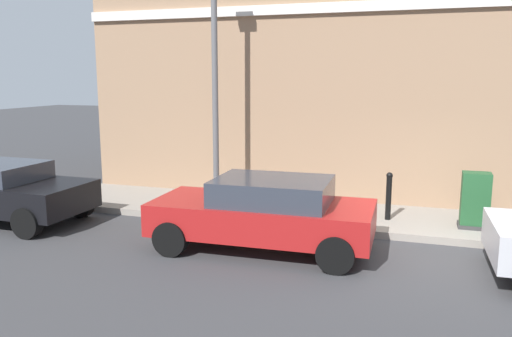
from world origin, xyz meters
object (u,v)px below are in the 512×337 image
Objects in this scene: utility_cabinet at (475,202)px; bollard_far_kerb at (321,198)px; car_red at (265,212)px; bollard_near_cabinet at (389,194)px; lamppost at (215,72)px.

utility_cabinet reaches higher than bollard_far_kerb.
car_red is 3.96× the size of bollard_near_cabinet.
bollard_far_kerb is at bearing 102.01° from utility_cabinet.
bollard_far_kerb is (1.55, -0.77, -0.02)m from car_red.
bollard_near_cabinet is at bearing 86.67° from utility_cabinet.
bollard_near_cabinet is at bearing -60.56° from bollard_far_kerb.
car_red is 3.96× the size of bollard_far_kerb.
utility_cabinet is 6.30m from lamppost.
car_red reaches higher than utility_cabinet.
bollard_far_kerb is at bearing -106.12° from lamppost.
car_red reaches higher than bollard_far_kerb.
utility_cabinet is 1.72m from bollard_near_cabinet.
car_red is 1.73m from bollard_far_kerb.
car_red is at bearing 119.92° from utility_cabinet.
lamppost is at bearing 73.88° from bollard_far_kerb.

